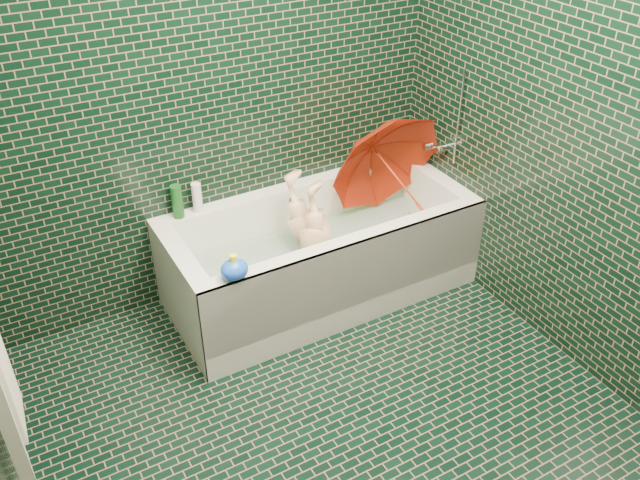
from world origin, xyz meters
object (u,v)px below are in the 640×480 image
rubber_duck (381,154)px  bath_toy (234,269)px  bathtub (322,263)px  umbrella (397,178)px  child (316,248)px

rubber_duck → bath_toy: bearing=-128.5°
bathtub → bath_toy: bearing=-153.4°
bath_toy → umbrella: bearing=5.5°
umbrella → rubber_duck: bearing=79.8°
child → rubber_duck: (0.64, 0.33, 0.29)m
umbrella → bath_toy: (-1.15, -0.34, -0.01)m
child → umbrella: size_ratio=1.38×
child → bath_toy: bath_toy is taller
bath_toy → bathtub: bearing=15.8°
bathtub → bath_toy: size_ratio=11.14×
child → rubber_duck: 0.77m
rubber_duck → bath_toy: bath_toy is taller
umbrella → rubber_duck: (0.11, 0.33, -0.02)m
bathtub → rubber_duck: (0.61, 0.34, 0.39)m
bathtub → bath_toy: 0.83m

